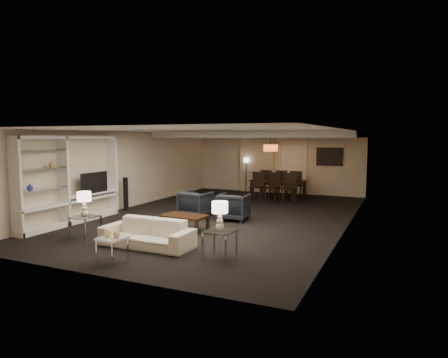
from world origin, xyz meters
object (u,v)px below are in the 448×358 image
vase_amber (52,164)px  floor_lamp (246,175)px  chair_nr (289,188)px  chair_fr (297,184)px  television (92,182)px  sofa (147,233)px  chair_nl (257,186)px  armchair_right (234,207)px  table_lamp_left (84,204)px  coffee_table (185,223)px  marble_table (113,249)px  pendant_light (271,148)px  table_lamp_right (220,216)px  side_table_right (220,244)px  chair_fl (268,183)px  side_table_left (85,227)px  floor_speaker (126,194)px  vase_blue (30,187)px  chair_nm (272,187)px  dining_table (277,190)px  armchair_left (196,204)px  chair_fm (282,183)px

vase_amber → floor_lamp: 8.69m
chair_nr → chair_fr: bearing=88.1°
television → sofa: bearing=-120.1°
chair_nl → armchair_right: bearing=-83.8°
table_lamp_left → chair_fr: size_ratio=0.55×
coffee_table → chair_nl: size_ratio=1.07×
sofa → marble_table: sofa is taller
pendant_light → table_lamp_right: (1.27, -7.18, -1.12)m
sofa → floor_lamp: (-1.18, 8.88, 0.43)m
side_table_right → marble_table: 2.03m
chair_nl → chair_fr: bearing=44.1°
chair_nl → chair_fl: bearing=86.8°
side_table_left → floor_lamp: (0.52, 8.88, 0.47)m
floor_speaker → chair_fl: (3.07, 4.98, -0.01)m
vase_blue → chair_nm: 8.07m
vase_blue → side_table_right: bearing=2.3°
floor_speaker → dining_table: floor_speaker is taller
table_lamp_left → table_lamp_right: (3.40, 0.00, 0.00)m
marble_table → chair_fr: 9.39m
vase_blue → chair_fr: size_ratio=0.16×
vase_amber → chair_nl: bearing=63.7°
dining_table → floor_lamp: 2.25m
sofa → armchair_left: size_ratio=2.45×
sofa → side_table_left: sofa is taller
table_lamp_left → television: bearing=128.4°
floor_speaker → sofa: bearing=-56.7°
sofa → armchair_right: (0.60, 3.30, 0.08)m
marble_table → chair_fl: size_ratio=0.44×
coffee_table → vase_blue: size_ratio=6.69×
armchair_right → floor_lamp: 5.87m
side_table_left → television: size_ratio=0.55×
table_lamp_right → chair_nl: bearing=103.8°
vase_blue → pendant_light: bearing=63.9°
armchair_left → chair_nl: bearing=-94.2°
table_lamp_left → dining_table: (2.31, 7.56, -0.45)m
side_table_left → chair_fl: chair_fl is taller
side_table_left → chair_nm: size_ratio=0.53×
table_lamp_left → vase_blue: 1.53m
chair_fr → coffee_table: bearing=82.2°
armchair_left → chair_nr: chair_nr is taller
chair_fm → armchair_right: bearing=85.6°
marble_table → pendant_light: bearing=87.0°
chair_fm → chair_fl: bearing=-4.4°
table_lamp_right → marble_table: bearing=-147.1°
sofa → chair_nl: 6.91m
pendant_light → table_lamp_right: size_ratio=0.91×
armchair_right → armchair_left: bearing=-5.3°
chair_nl → chair_nr: same height
coffee_table → television: 3.26m
armchair_left → vase_amber: vase_amber is taller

